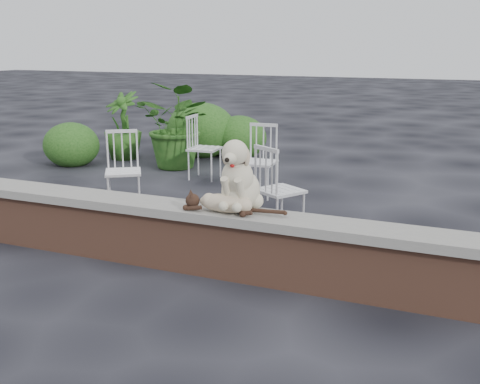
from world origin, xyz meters
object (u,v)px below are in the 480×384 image
at_px(chair_c, 280,189).
at_px(chair_e, 204,147).
at_px(dog, 241,173).
at_px(potted_plant_b, 123,125).
at_px(chair_b, 259,161).
at_px(chair_a, 123,170).
at_px(potted_plant_a, 178,125).
at_px(cat, 225,202).

xyz_separation_m(chair_c, chair_e, (-1.84, 1.93, 0.00)).
relative_size(dog, potted_plant_b, 0.54).
bearing_deg(dog, potted_plant_b, 133.02).
bearing_deg(chair_c, chair_b, -28.78).
distance_m(chair_a, potted_plant_a, 2.40).
height_order(cat, chair_e, chair_e).
xyz_separation_m(cat, chair_e, (-1.81, 3.29, -0.20)).
height_order(dog, potted_plant_a, potted_plant_a).
bearing_deg(chair_a, cat, -69.50).
distance_m(chair_e, chair_a, 1.82).
relative_size(chair_e, potted_plant_a, 0.68).
height_order(potted_plant_a, potted_plant_b, potted_plant_a).
distance_m(chair_c, chair_e, 2.67).
relative_size(chair_b, potted_plant_b, 0.81).
xyz_separation_m(dog, cat, (-0.08, -0.15, -0.23)).
distance_m(potted_plant_a, potted_plant_b, 1.30).
distance_m(dog, potted_plant_b, 5.56).
bearing_deg(chair_a, potted_plant_b, 90.66).
relative_size(chair_c, chair_b, 1.00).
bearing_deg(chair_c, chair_e, -14.70).
bearing_deg(chair_a, dog, -65.63).
height_order(dog, cat, dog).
xyz_separation_m(cat, chair_c, (0.03, 1.35, -0.20)).
distance_m(dog, cat, 0.28).
bearing_deg(cat, dog, 60.69).
height_order(chair_e, chair_b, same).
xyz_separation_m(dog, chair_e, (-1.89, 3.14, -0.43)).
distance_m(chair_b, potted_plant_b, 3.42).
relative_size(chair_e, potted_plant_b, 0.81).
bearing_deg(chair_c, dog, 124.31).
distance_m(dog, potted_plant_a, 4.51).
height_order(chair_a, potted_plant_b, potted_plant_b).
bearing_deg(cat, potted_plant_b, 131.37).
distance_m(dog, chair_e, 3.69).
bearing_deg(chair_b, cat, -77.83).
bearing_deg(chair_b, chair_e, 147.40).
relative_size(dog, chair_e, 0.67).
bearing_deg(potted_plant_b, chair_c, -35.95).
height_order(cat, chair_c, chair_c).
height_order(cat, potted_plant_b, potted_plant_b).
bearing_deg(dog, chair_a, 146.35).
xyz_separation_m(chair_a, potted_plant_b, (-1.77, 2.64, 0.11)).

